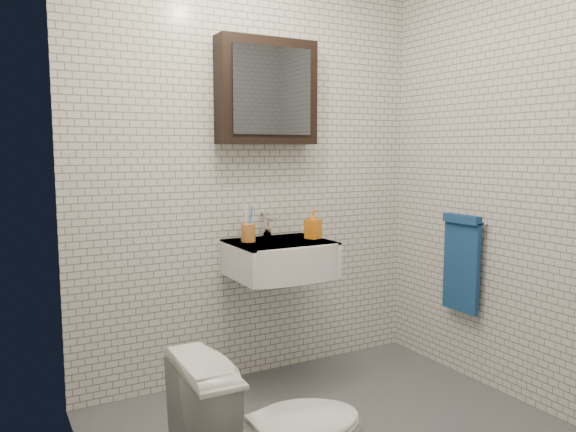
% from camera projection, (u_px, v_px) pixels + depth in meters
% --- Properties ---
extents(room_shell, '(2.22, 2.02, 2.51)m').
position_uv_depth(room_shell, '(353.00, 127.00, 2.43)').
color(room_shell, silver).
rests_on(room_shell, ground).
extents(washbasin, '(0.55, 0.50, 0.20)m').
position_uv_depth(washbasin, '(283.00, 258.00, 3.17)').
color(washbasin, white).
rests_on(washbasin, room_shell).
extents(faucet, '(0.06, 0.20, 0.15)m').
position_uv_depth(faucet, '(267.00, 226.00, 3.32)').
color(faucet, silver).
rests_on(faucet, washbasin).
extents(mirror_cabinet, '(0.60, 0.15, 0.60)m').
position_uv_depth(mirror_cabinet, '(267.00, 92.00, 3.23)').
color(mirror_cabinet, black).
rests_on(mirror_cabinet, room_shell).
extents(towel_rail, '(0.09, 0.30, 0.58)m').
position_uv_depth(towel_rail, '(461.00, 259.00, 3.32)').
color(towel_rail, silver).
rests_on(towel_rail, room_shell).
extents(toothbrush_cup, '(0.09, 0.09, 0.22)m').
position_uv_depth(toothbrush_cup, '(248.00, 232.00, 3.17)').
color(toothbrush_cup, '#BF6C2F').
rests_on(toothbrush_cup, washbasin).
extents(soap_bottle, '(0.10, 0.10, 0.17)m').
position_uv_depth(soap_bottle, '(313.00, 224.00, 3.28)').
color(soap_bottle, '#E05917').
rests_on(soap_bottle, washbasin).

